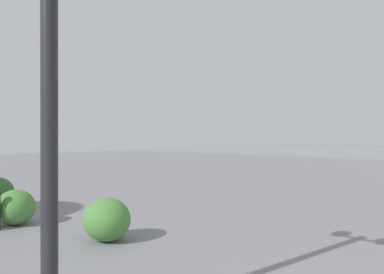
# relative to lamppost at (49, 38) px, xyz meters

# --- Properties ---
(lamppost) EXTENTS (0.98, 0.28, 3.77)m
(lamppost) POSITION_rel_lamppost_xyz_m (0.00, 0.00, 0.00)
(lamppost) COLOR #232328
(lamppost) RESTS_ON ground
(shrub_low) EXTENTS (0.83, 0.75, 0.71)m
(shrub_low) POSITION_rel_lamppost_xyz_m (2.20, -2.00, -2.18)
(shrub_low) COLOR #477F38
(shrub_low) RESTS_ON ground
(shrub_wide) EXTENTS (0.80, 0.72, 0.68)m
(shrub_wide) POSITION_rel_lamppost_xyz_m (4.42, -1.40, -2.20)
(shrub_wide) COLOR #477F38
(shrub_wide) RESTS_ON ground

